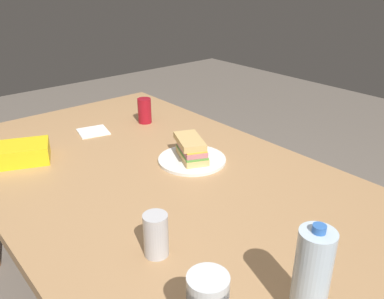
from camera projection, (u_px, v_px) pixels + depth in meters
The scene contains 8 objects.
dining_table at pixel (154, 189), 1.52m from camera, with size 1.83×1.11×0.74m.
paper_plate at pixel (192, 160), 1.57m from camera, with size 0.27×0.27×0.01m, color white.
sandwich at pixel (191, 149), 1.55m from camera, with size 0.21×0.15×0.08m.
soda_can_red at pixel (145, 111), 1.94m from camera, with size 0.07×0.07×0.12m, color maroon.
chip_bag at pixel (18, 153), 1.56m from camera, with size 0.23×0.15×0.07m, color yellow.
water_bottle_tall at pixel (312, 275), 0.83m from camera, with size 0.08×0.08×0.24m.
soda_can_silver at pixel (156, 235), 1.04m from camera, with size 0.07×0.07×0.12m, color silver.
paper_napkin at pixel (93, 132), 1.85m from camera, with size 0.13×0.13×0.01m, color white.
Camera 1 is at (-1.10, 0.73, 1.43)m, focal length 37.19 mm.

